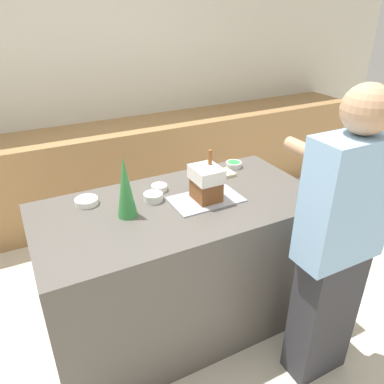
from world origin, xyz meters
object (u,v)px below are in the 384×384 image
object	(u,v)px
decorative_tree	(125,187)
candy_bowl_front_corner	(234,164)
baking_tray	(206,199)
person	(336,247)
gingerbread_house	(206,182)
candy_bowl_near_tray_right	(159,187)
candy_bowl_behind_tray	(153,197)
candy_bowl_near_tray_left	(86,201)
cookbook	(221,174)

from	to	relation	value
decorative_tree	candy_bowl_front_corner	bearing A→B (deg)	18.47
baking_tray	candy_bowl_front_corner	bearing A→B (deg)	39.06
decorative_tree	person	xyz separation A→B (m)	(0.88, -0.72, -0.23)
baking_tray	person	world-z (taller)	person
gingerbread_house	baking_tray	bearing A→B (deg)	-143.00
candy_bowl_near_tray_right	candy_bowl_front_corner	size ratio (longest dim) A/B	0.89
candy_bowl_front_corner	candy_bowl_behind_tray	xyz separation A→B (m)	(-0.72, -0.21, 0.01)
baking_tray	candy_bowl_behind_tray	size ratio (longest dim) A/B	3.74
decorative_tree	candy_bowl_behind_tray	bearing A→B (deg)	26.58
gingerbread_house	candy_bowl_near_tray_left	bearing A→B (deg)	157.20
candy_bowl_near_tray_left	candy_bowl_behind_tray	bearing A→B (deg)	-20.65
baking_tray	candy_bowl_near_tray_right	bearing A→B (deg)	129.45
candy_bowl_near_tray_right	person	distance (m)	1.11
decorative_tree	candy_bowl_behind_tray	world-z (taller)	decorative_tree
candy_bowl_near_tray_right	person	xyz separation A→B (m)	(0.60, -0.93, -0.07)
gingerbread_house	candy_bowl_behind_tray	size ratio (longest dim) A/B	2.60
candy_bowl_near_tray_right	cookbook	size ratio (longest dim) A/B	0.56
candy_bowl_front_corner	candy_bowl_near_tray_left	xyz separation A→B (m)	(-1.09, -0.07, -0.00)
candy_bowl_front_corner	person	size ratio (longest dim) A/B	0.07
decorative_tree	person	distance (m)	1.16
candy_bowl_near_tray_left	candy_bowl_behind_tray	size ratio (longest dim) A/B	1.18
candy_bowl_near_tray_left	person	bearing A→B (deg)	-42.15
candy_bowl_behind_tray	gingerbread_house	bearing A→B (deg)	-25.47
candy_bowl_front_corner	person	distance (m)	1.03
gingerbread_house	person	bearing A→B (deg)	-59.73
person	candy_bowl_behind_tray	bearing A→B (deg)	130.01
candy_bowl_behind_tray	person	size ratio (longest dim) A/B	0.07
candy_bowl_near_tray_right	cookbook	world-z (taller)	candy_bowl_near_tray_right
baking_tray	cookbook	size ratio (longest dim) A/B	2.40
candy_bowl_near_tray_left	decorative_tree	bearing A→B (deg)	-53.32
candy_bowl_near_tray_right	candy_bowl_front_corner	distance (m)	0.64
baking_tray	candy_bowl_near_tray_left	world-z (taller)	candy_bowl_near_tray_left
person	candy_bowl_near_tray_left	bearing A→B (deg)	137.85
baking_tray	candy_bowl_near_tray_right	world-z (taller)	candy_bowl_near_tray_right
candy_bowl_front_corner	gingerbread_house	bearing A→B (deg)	-140.94
baking_tray	gingerbread_house	bearing A→B (deg)	37.00
gingerbread_house	cookbook	distance (m)	0.39
decorative_tree	baking_tray	bearing A→B (deg)	-4.83
candy_bowl_behind_tray	person	bearing A→B (deg)	-49.99
decorative_tree	candy_bowl_near_tray_right	world-z (taller)	decorative_tree
baking_tray	candy_bowl_behind_tray	distance (m)	0.32
candy_bowl_behind_tray	person	world-z (taller)	person
candy_bowl_front_corner	candy_bowl_behind_tray	size ratio (longest dim) A/B	0.98
baking_tray	candy_bowl_near_tray_right	xyz separation A→B (m)	(-0.20, 0.25, 0.02)
baking_tray	cookbook	world-z (taller)	cookbook
candy_bowl_front_corner	candy_bowl_behind_tray	world-z (taller)	candy_bowl_behind_tray
candy_bowl_front_corner	cookbook	size ratio (longest dim) A/B	0.63
candy_bowl_near_tray_right	candy_bowl_front_corner	world-z (taller)	candy_bowl_front_corner
gingerbread_house	candy_bowl_front_corner	size ratio (longest dim) A/B	2.64
baking_tray	cookbook	bearing A→B (deg)	44.72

